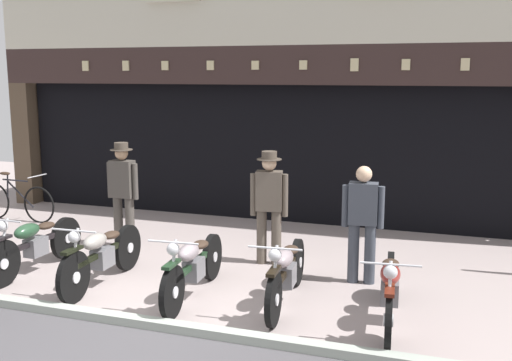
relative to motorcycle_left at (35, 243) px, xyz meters
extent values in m
cube|color=#A29290|center=(2.48, 3.75, -0.46)|extent=(23.99, 10.00, 0.08)
cube|color=#A1A99E|center=(2.48, -1.17, -0.41)|extent=(23.99, 0.16, 0.18)
cube|color=black|center=(2.48, 6.05, 0.88)|extent=(11.03, 4.00, 2.60)
cube|color=#4C3D2D|center=(-3.29, 3.93, 0.88)|extent=(0.44, 0.36, 2.60)
cube|color=black|center=(2.48, 4.30, 1.01)|extent=(10.55, 0.03, 2.18)
cube|color=#30211F|center=(2.48, 3.87, 2.53)|extent=(11.99, 0.24, 0.70)
cube|color=#C6B789|center=(-1.56, 3.73, 2.53)|extent=(0.14, 0.03, 0.20)
cube|color=#C6B789|center=(-0.64, 3.73, 2.53)|extent=(0.14, 0.03, 0.19)
cube|color=#C6B789|center=(0.21, 3.73, 2.53)|extent=(0.14, 0.03, 0.17)
cube|color=#C6B789|center=(1.15, 3.73, 2.53)|extent=(0.14, 0.03, 0.17)
cube|color=#C6B789|center=(2.04, 3.73, 2.53)|extent=(0.14, 0.03, 0.16)
cube|color=#C6B789|center=(2.93, 3.73, 2.53)|extent=(0.14, 0.03, 0.16)
cube|color=#C6B789|center=(3.84, 3.73, 2.53)|extent=(0.14, 0.03, 0.22)
cube|color=#C6B789|center=(4.71, 3.73, 2.53)|extent=(0.14, 0.03, 0.18)
cube|color=#C6B789|center=(5.65, 3.73, 2.53)|extent=(0.14, 0.03, 0.20)
cylinder|color=black|center=(-0.01, -0.65, -0.10)|extent=(0.08, 0.64, 0.64)
cylinder|color=silver|center=(-0.01, -0.65, -0.10)|extent=(0.10, 0.14, 0.14)
cylinder|color=black|center=(0.01, 0.69, -0.10)|extent=(0.09, 0.64, 0.64)
cylinder|color=silver|center=(0.01, 0.69, -0.10)|extent=(0.11, 0.14, 0.14)
cube|color=black|center=(0.00, 0.02, 0.02)|extent=(0.09, 1.24, 0.07)
cube|color=slate|center=(0.00, 0.02, -0.05)|extent=(0.21, 0.32, 0.26)
ellipsoid|color=#27482F|center=(0.00, -0.14, 0.22)|extent=(0.23, 0.46, 0.20)
ellipsoid|color=#38281E|center=(0.01, 0.26, 0.20)|extent=(0.21, 0.30, 0.10)
cube|color=black|center=(-0.01, -0.65, 0.24)|extent=(0.11, 0.36, 0.04)
sphere|color=silver|center=(-0.01, -0.59, 0.40)|extent=(0.15, 0.15, 0.15)
cylinder|color=silver|center=(-0.01, -0.59, 0.48)|extent=(0.62, 0.04, 0.02)
cylinder|color=silver|center=(-0.01, -0.61, 0.19)|extent=(0.04, 0.29, 0.60)
cylinder|color=black|center=(1.23, -0.82, -0.10)|extent=(0.09, 0.66, 0.66)
cylinder|color=silver|center=(1.23, -0.82, -0.10)|extent=(0.10, 0.15, 0.14)
cylinder|color=black|center=(1.18, 0.54, -0.10)|extent=(0.10, 0.66, 0.66)
cylinder|color=silver|center=(1.18, 0.54, -0.10)|extent=(0.11, 0.15, 0.14)
cube|color=black|center=(1.21, -0.14, 0.02)|extent=(0.11, 1.25, 0.07)
cube|color=slate|center=(1.21, -0.14, -0.05)|extent=(0.21, 0.33, 0.26)
ellipsoid|color=gray|center=(1.21, -0.30, 0.22)|extent=(0.23, 0.47, 0.20)
ellipsoid|color=#38281E|center=(1.20, 0.10, 0.20)|extent=(0.21, 0.31, 0.10)
cube|color=black|center=(1.23, -0.82, 0.25)|extent=(0.11, 0.36, 0.04)
sphere|color=silver|center=(1.23, -0.76, 0.40)|extent=(0.15, 0.15, 0.15)
cylinder|color=silver|center=(1.23, -0.76, 0.48)|extent=(0.62, 0.04, 0.02)
cylinder|color=silver|center=(1.23, -0.78, 0.19)|extent=(0.04, 0.26, 0.61)
cylinder|color=black|center=(2.60, -0.85, -0.11)|extent=(0.11, 0.63, 0.63)
cylinder|color=silver|center=(2.60, -0.85, -0.11)|extent=(0.11, 0.15, 0.14)
cylinder|color=black|center=(2.50, 0.56, -0.11)|extent=(0.12, 0.63, 0.63)
cylinder|color=silver|center=(2.50, 0.56, -0.11)|extent=(0.12, 0.15, 0.14)
cube|color=#1D3721|center=(2.55, -0.15, 0.01)|extent=(0.16, 1.30, 0.07)
cube|color=slate|center=(2.55, -0.15, -0.06)|extent=(0.22, 0.33, 0.26)
ellipsoid|color=gray|center=(2.56, -0.32, 0.21)|extent=(0.25, 0.47, 0.20)
ellipsoid|color=#38281E|center=(2.53, 0.11, 0.19)|extent=(0.22, 0.31, 0.10)
cube|color=#1D3721|center=(2.60, -0.85, 0.23)|extent=(0.12, 0.37, 0.04)
sphere|color=silver|center=(2.59, -0.79, 0.39)|extent=(0.15, 0.15, 0.15)
cylinder|color=silver|center=(2.59, -0.79, 0.47)|extent=(0.62, 0.07, 0.02)
cylinder|color=silver|center=(2.59, -0.81, 0.18)|extent=(0.05, 0.24, 0.62)
cylinder|color=black|center=(3.78, -0.69, -0.11)|extent=(0.12, 0.63, 0.63)
cylinder|color=silver|center=(3.78, -0.69, -0.11)|extent=(0.11, 0.15, 0.14)
cylinder|color=black|center=(3.67, 0.72, -0.11)|extent=(0.13, 0.63, 0.63)
cylinder|color=silver|center=(3.67, 0.72, -0.11)|extent=(0.12, 0.15, 0.14)
cube|color=black|center=(3.72, 0.01, 0.01)|extent=(0.17, 1.30, 0.07)
cube|color=slate|center=(3.72, 0.01, -0.06)|extent=(0.22, 0.33, 0.26)
ellipsoid|color=gray|center=(3.74, -0.16, 0.21)|extent=(0.25, 0.48, 0.20)
ellipsoid|color=#38281E|center=(3.70, 0.27, 0.19)|extent=(0.22, 0.31, 0.10)
cube|color=black|center=(3.78, -0.69, 0.22)|extent=(0.13, 0.37, 0.04)
sphere|color=silver|center=(3.77, -0.63, 0.39)|extent=(0.15, 0.15, 0.15)
cylinder|color=silver|center=(3.77, -0.63, 0.47)|extent=(0.62, 0.07, 0.02)
cylinder|color=silver|center=(3.77, -0.65, 0.18)|extent=(0.06, 0.28, 0.61)
cylinder|color=black|center=(5.06, -0.84, -0.12)|extent=(0.13, 0.62, 0.61)
cylinder|color=silver|center=(5.06, -0.84, -0.12)|extent=(0.11, 0.14, 0.13)
cylinder|color=black|center=(4.92, 0.57, -0.12)|extent=(0.14, 0.62, 0.61)
cylinder|color=silver|center=(4.92, 0.57, -0.12)|extent=(0.12, 0.15, 0.13)
cube|color=#5B1F12|center=(4.99, -0.14, 0.00)|extent=(0.20, 1.30, 0.07)
cube|color=slate|center=(4.99, -0.14, -0.07)|extent=(0.23, 0.34, 0.26)
ellipsoid|color=maroon|center=(5.01, -0.31, 0.20)|extent=(0.27, 0.48, 0.20)
ellipsoid|color=#38281E|center=(4.97, 0.12, 0.18)|extent=(0.23, 0.32, 0.10)
cube|color=#5B1F12|center=(5.06, -0.84, 0.21)|extent=(0.14, 0.37, 0.04)
sphere|color=silver|center=(5.06, -0.78, 0.38)|extent=(0.15, 0.15, 0.15)
cylinder|color=silver|center=(5.06, -0.78, 0.46)|extent=(0.62, 0.09, 0.02)
cylinder|color=silver|center=(5.06, -0.80, 0.17)|extent=(0.06, 0.27, 0.61)
cylinder|color=#47423D|center=(0.60, 1.60, -0.01)|extent=(0.15, 0.15, 0.84)
cylinder|color=#47423D|center=(0.38, 1.60, -0.01)|extent=(0.15, 0.15, 0.84)
cube|color=#47423D|center=(0.49, 1.60, 0.70)|extent=(0.38, 0.22, 0.60)
cube|color=silver|center=(0.49, 1.72, 0.77)|extent=(0.14, 0.02, 0.34)
cube|color=brown|center=(0.49, 1.73, 0.76)|extent=(0.05, 0.01, 0.31)
cylinder|color=#47423D|center=(0.72, 1.60, 0.67)|extent=(0.09, 0.09, 0.59)
cylinder|color=#47423D|center=(0.25, 1.60, 0.67)|extent=(0.09, 0.09, 0.59)
sphere|color=tan|center=(0.49, 1.60, 1.11)|extent=(0.21, 0.21, 0.21)
cylinder|color=#4C4238|center=(0.49, 1.60, 1.17)|extent=(0.36, 0.36, 0.01)
cylinder|color=#4C4238|center=(0.49, 1.60, 1.23)|extent=(0.22, 0.22, 0.12)
cylinder|color=brown|center=(3.14, 1.49, -0.01)|extent=(0.15, 0.15, 0.84)
cylinder|color=brown|center=(2.92, 1.45, -0.01)|extent=(0.15, 0.15, 0.84)
cube|color=brown|center=(3.03, 1.47, 0.68)|extent=(0.41, 0.29, 0.59)
cube|color=white|center=(3.01, 1.58, 0.75)|extent=(0.14, 0.05, 0.33)
cube|color=#47234C|center=(3.01, 1.59, 0.74)|extent=(0.05, 0.02, 0.30)
cylinder|color=brown|center=(3.26, 1.51, 0.62)|extent=(0.09, 0.09, 0.63)
cylinder|color=brown|center=(2.80, 1.42, 0.62)|extent=(0.09, 0.09, 0.63)
sphere|color=beige|center=(3.03, 1.47, 1.09)|extent=(0.21, 0.21, 0.21)
cylinder|color=#4C4238|center=(3.03, 1.47, 1.15)|extent=(0.36, 0.36, 0.01)
cylinder|color=#4C4238|center=(3.03, 1.47, 1.21)|extent=(0.22, 0.22, 0.12)
cylinder|color=#3D424C|center=(4.58, 1.08, 0.00)|extent=(0.15, 0.15, 0.84)
cylinder|color=#3D424C|center=(4.36, 1.06, 0.00)|extent=(0.15, 0.15, 0.84)
cube|color=#3D424C|center=(4.47, 1.07, 0.68)|extent=(0.40, 0.26, 0.56)
cube|color=silver|center=(4.46, 1.19, 0.74)|extent=(0.14, 0.03, 0.31)
cube|color=maroon|center=(4.46, 1.20, 0.73)|extent=(0.05, 0.02, 0.29)
cylinder|color=#3D424C|center=(4.71, 1.10, 0.63)|extent=(0.09, 0.09, 0.57)
cylinder|color=#3D424C|center=(4.24, 1.05, 0.63)|extent=(0.09, 0.09, 0.57)
sphere|color=beige|center=(4.47, 1.07, 1.07)|extent=(0.22, 0.22, 0.22)
cube|color=silver|center=(-0.14, 4.15, 1.11)|extent=(0.72, 0.02, 1.09)
cube|color=#1E3323|center=(-0.14, 4.13, 1.56)|extent=(0.72, 0.01, 0.20)
torus|color=black|center=(-1.87, 2.45, -0.08)|extent=(0.72, 0.07, 0.72)
cylinder|color=black|center=(-2.30, 2.47, 0.10)|extent=(0.61, 0.06, 0.50)
cylinder|color=black|center=(-2.41, 2.47, 0.36)|extent=(0.60, 0.06, 0.03)
cylinder|color=black|center=(-2.60, 2.48, 0.22)|extent=(0.07, 0.03, 0.52)
ellipsoid|color=#332319|center=(-2.65, 2.48, 0.48)|extent=(0.25, 0.13, 0.06)
cylinder|color=silver|center=(-1.87, 2.45, 0.48)|extent=(0.04, 0.50, 0.02)
camera|label=1|loc=(5.69, -6.86, 2.40)|focal=42.62mm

